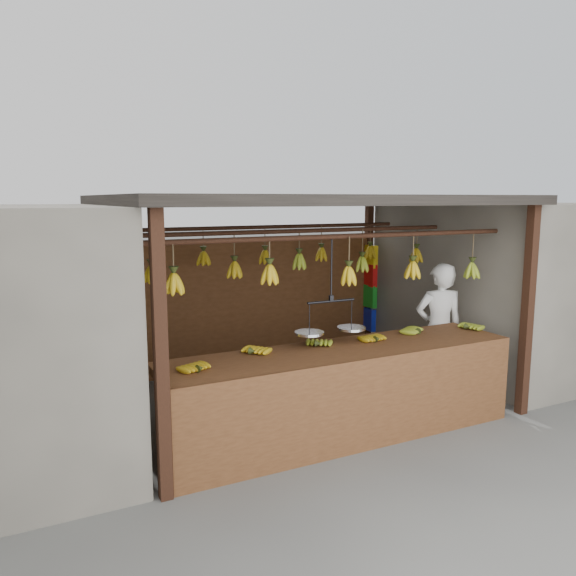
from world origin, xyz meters
TOP-DOWN VIEW (x-y plane):
  - ground at (0.00, 0.00)m, footprint 80.00×80.00m
  - stall at (0.00, 0.33)m, footprint 4.30×3.30m
  - neighbor_right at (3.60, 0.00)m, footprint 3.00×3.00m
  - counter at (-0.11, -1.23)m, footprint 3.66×0.83m
  - hanging_bananas at (0.00, 0.00)m, footprint 3.63×2.23m
  - balance_scale at (-0.18, -1.00)m, footprint 0.76×0.29m
  - vendor at (1.58, -0.60)m, footprint 0.68×0.55m
  - bag_bundles at (1.94, 1.35)m, footprint 0.08×0.26m

SIDE VIEW (x-z plane):
  - ground at x=0.00m, z-range 0.00..0.00m
  - counter at x=-0.11m, z-range 0.23..1.19m
  - vendor at x=1.58m, z-range 0.00..1.61m
  - bag_bundles at x=1.94m, z-range 0.37..1.69m
  - balance_scale at x=-0.18m, z-range 0.65..1.59m
  - neighbor_right at x=3.60m, z-range 0.00..2.30m
  - hanging_bananas at x=0.00m, z-range 1.42..1.81m
  - stall at x=0.00m, z-range 0.77..3.17m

